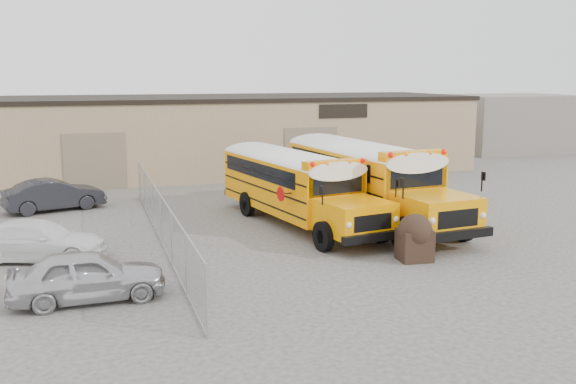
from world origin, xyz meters
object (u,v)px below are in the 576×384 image
object	(u,v)px
car_white	(38,241)
school_bus_left	(235,163)
tarp_bundle	(415,237)
car_dark	(54,195)
school_bus_right	(299,156)
car_silver	(87,276)

from	to	relation	value
car_white	school_bus_left	bearing A→B (deg)	-26.36
tarp_bundle	car_dark	xyz separation A→B (m)	(-11.52, 11.88, -0.09)
school_bus_right	school_bus_left	bearing A→B (deg)	-172.23
school_bus_left	school_bus_right	distance (m)	3.49
school_bus_right	car_white	xyz separation A→B (m)	(-12.04, -9.09, -1.25)
car_white	school_bus_right	bearing A→B (deg)	-34.42
school_bus_left	school_bus_right	size ratio (longest dim) A/B	0.92
tarp_bundle	car_silver	size ratio (longest dim) A/B	0.38
tarp_bundle	car_dark	distance (m)	16.55
school_bus_right	car_white	world-z (taller)	school_bus_right
school_bus_right	car_dark	size ratio (longest dim) A/B	2.66
car_silver	car_dark	bearing A→B (deg)	4.01
school_bus_right	tarp_bundle	world-z (taller)	school_bus_right
car_silver	car_white	xyz separation A→B (m)	(-1.50, 4.52, -0.05)
tarp_bundle	school_bus_left	bearing A→B (deg)	104.12
car_silver	car_dark	world-z (taller)	car_dark
tarp_bundle	school_bus_right	bearing A→B (deg)	88.50
tarp_bundle	car_white	xyz separation A→B (m)	(-11.71, 3.79, -0.15)
car_dark	school_bus_left	bearing A→B (deg)	-102.94
school_bus_left	car_silver	size ratio (longest dim) A/B	2.57
school_bus_left	car_white	bearing A→B (deg)	-134.90
tarp_bundle	car_silver	bearing A→B (deg)	-175.87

